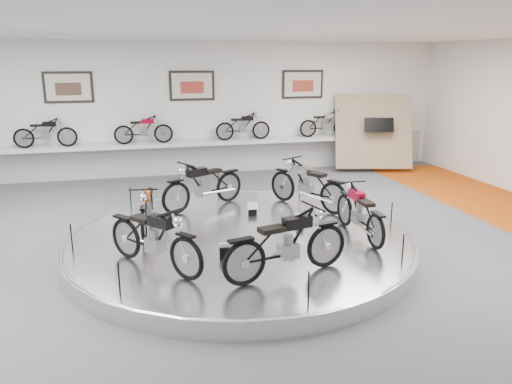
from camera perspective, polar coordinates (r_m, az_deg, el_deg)
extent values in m
plane|color=#4D4D50|center=(9.17, -1.36, -7.30)|extent=(16.00, 16.00, 0.00)
plane|color=white|center=(8.50, -1.54, 18.52)|extent=(16.00, 16.00, 0.00)
plane|color=white|center=(15.46, -7.26, 9.38)|extent=(16.00, 0.00, 16.00)
cube|color=#BCBCBA|center=(15.64, -7.08, 4.08)|extent=(15.68, 0.04, 1.10)
cylinder|color=silver|center=(9.38, -1.78, -5.78)|extent=(6.40, 6.40, 0.30)
torus|color=#B2B2BA|center=(9.34, -1.78, -5.09)|extent=(6.40, 6.40, 0.10)
cube|color=silver|center=(15.29, -7.00, 5.55)|extent=(11.00, 0.55, 0.10)
cube|color=beige|center=(15.34, -20.66, 11.14)|extent=(1.35, 0.06, 0.88)
cube|color=beige|center=(15.37, -7.33, 11.96)|extent=(1.35, 0.06, 0.88)
cube|color=beige|center=(16.17, 5.36, 12.16)|extent=(1.35, 0.06, 0.88)
cube|color=tan|center=(16.35, 13.26, 6.75)|extent=(2.56, 1.52, 2.30)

